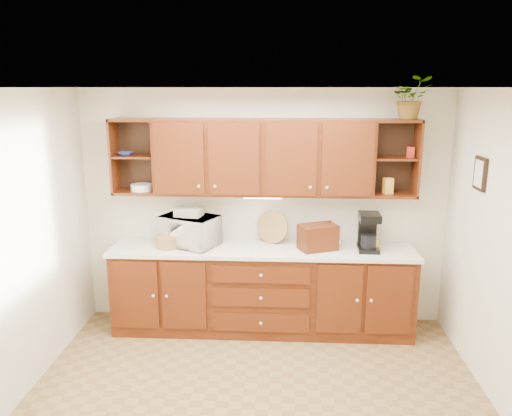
# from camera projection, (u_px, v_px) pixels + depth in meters

# --- Properties ---
(floor) EXTENTS (4.00, 4.00, 0.00)m
(floor) POSITION_uv_depth(u_px,v_px,m) (255.00, 410.00, 4.14)
(floor) COLOR olive
(floor) RESTS_ON ground
(ceiling) EXTENTS (4.00, 4.00, 0.00)m
(ceiling) POSITION_uv_depth(u_px,v_px,m) (255.00, 88.00, 3.53)
(ceiling) COLOR white
(ceiling) RESTS_ON back_wall
(back_wall) EXTENTS (4.00, 0.00, 4.00)m
(back_wall) POSITION_uv_depth(u_px,v_px,m) (264.00, 208.00, 5.53)
(back_wall) COLOR beige
(back_wall) RESTS_ON floor
(left_wall) EXTENTS (0.00, 3.50, 3.50)m
(left_wall) POSITION_uv_depth(u_px,v_px,m) (2.00, 257.00, 3.94)
(left_wall) COLOR beige
(left_wall) RESTS_ON floor
(base_cabinets) EXTENTS (3.20, 0.60, 0.90)m
(base_cabinets) POSITION_uv_depth(u_px,v_px,m) (262.00, 290.00, 5.44)
(base_cabinets) COLOR #331105
(base_cabinets) RESTS_ON floor
(countertop) EXTENTS (3.24, 0.64, 0.04)m
(countertop) POSITION_uv_depth(u_px,v_px,m) (262.00, 249.00, 5.32)
(countertop) COLOR white
(countertop) RESTS_ON base_cabinets
(upper_cabinets) EXTENTS (3.20, 0.33, 0.80)m
(upper_cabinets) POSITION_uv_depth(u_px,v_px,m) (264.00, 157.00, 5.24)
(upper_cabinets) COLOR #331105
(upper_cabinets) RESTS_ON back_wall
(undercabinet_light) EXTENTS (0.40, 0.05, 0.02)m
(undercabinet_light) POSITION_uv_depth(u_px,v_px,m) (263.00, 197.00, 5.28)
(undercabinet_light) COLOR white
(undercabinet_light) RESTS_ON upper_cabinets
(framed_picture) EXTENTS (0.03, 0.24, 0.30)m
(framed_picture) POSITION_uv_depth(u_px,v_px,m) (480.00, 174.00, 4.47)
(framed_picture) COLOR black
(framed_picture) RESTS_ON right_wall
(wicker_basket) EXTENTS (0.31, 0.31, 0.14)m
(wicker_basket) POSITION_uv_depth(u_px,v_px,m) (168.00, 241.00, 5.30)
(wicker_basket) COLOR #976A3F
(wicker_basket) RESTS_ON countertop
(microwave) EXTENTS (0.70, 0.61, 0.33)m
(microwave) POSITION_uv_depth(u_px,v_px,m) (190.00, 230.00, 5.37)
(microwave) COLOR white
(microwave) RESTS_ON countertop
(towel_stack) EXTENTS (0.31, 0.25, 0.08)m
(towel_stack) POSITION_uv_depth(u_px,v_px,m) (189.00, 212.00, 5.32)
(towel_stack) COLOR #DBC267
(towel_stack) RESTS_ON microwave
(wine_bottle) EXTENTS (0.09, 0.09, 0.28)m
(wine_bottle) POSITION_uv_depth(u_px,v_px,m) (160.00, 232.00, 5.41)
(wine_bottle) COLOR black
(wine_bottle) RESTS_ON countertop
(woven_tray) EXTENTS (0.37, 0.23, 0.36)m
(woven_tray) POSITION_uv_depth(u_px,v_px,m) (272.00, 242.00, 5.49)
(woven_tray) COLOR #976A3F
(woven_tray) RESTS_ON countertop
(bread_box) EXTENTS (0.45, 0.37, 0.27)m
(bread_box) POSITION_uv_depth(u_px,v_px,m) (318.00, 237.00, 5.23)
(bread_box) COLOR #331105
(bread_box) RESTS_ON countertop
(mug_tree) EXTENTS (0.27, 0.27, 0.30)m
(mug_tree) POSITION_uv_depth(u_px,v_px,m) (330.00, 243.00, 5.33)
(mug_tree) COLOR #331105
(mug_tree) RESTS_ON countertop
(canister_red) EXTENTS (0.12, 0.12, 0.13)m
(canister_red) POSITION_uv_depth(u_px,v_px,m) (327.00, 243.00, 5.26)
(canister_red) COLOR #AA2618
(canister_red) RESTS_ON countertop
(canister_white) EXTENTS (0.10, 0.10, 0.20)m
(canister_white) POSITION_uv_depth(u_px,v_px,m) (306.00, 241.00, 5.22)
(canister_white) COLOR white
(canister_white) RESTS_ON countertop
(canister_yellow) EXTENTS (0.13, 0.13, 0.12)m
(canister_yellow) POSITION_uv_depth(u_px,v_px,m) (374.00, 245.00, 5.22)
(canister_yellow) COLOR gold
(canister_yellow) RESTS_ON countertop
(coffee_maker) EXTENTS (0.22, 0.28, 0.40)m
(coffee_maker) POSITION_uv_depth(u_px,v_px,m) (368.00, 232.00, 5.21)
(coffee_maker) COLOR black
(coffee_maker) RESTS_ON countertop
(bowl_stack) EXTENTS (0.17, 0.17, 0.04)m
(bowl_stack) POSITION_uv_depth(u_px,v_px,m) (126.00, 154.00, 5.28)
(bowl_stack) COLOR navy
(bowl_stack) RESTS_ON upper_cabinets
(plate_stack) EXTENTS (0.28, 0.28, 0.07)m
(plate_stack) POSITION_uv_depth(u_px,v_px,m) (142.00, 187.00, 5.38)
(plate_stack) COLOR white
(plate_stack) RESTS_ON upper_cabinets
(pantry_box_yellow) EXTENTS (0.11, 0.09, 0.17)m
(pantry_box_yellow) POSITION_uv_depth(u_px,v_px,m) (388.00, 186.00, 5.21)
(pantry_box_yellow) COLOR gold
(pantry_box_yellow) RESTS_ON upper_cabinets
(pantry_box_red) EXTENTS (0.08, 0.07, 0.11)m
(pantry_box_red) POSITION_uv_depth(u_px,v_px,m) (410.00, 152.00, 5.12)
(pantry_box_red) COLOR #AA2618
(pantry_box_red) RESTS_ON upper_cabinets
(potted_plant) EXTENTS (0.39, 0.35, 0.42)m
(potted_plant) POSITION_uv_depth(u_px,v_px,m) (411.00, 98.00, 4.97)
(potted_plant) COLOR #999999
(potted_plant) RESTS_ON upper_cabinets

